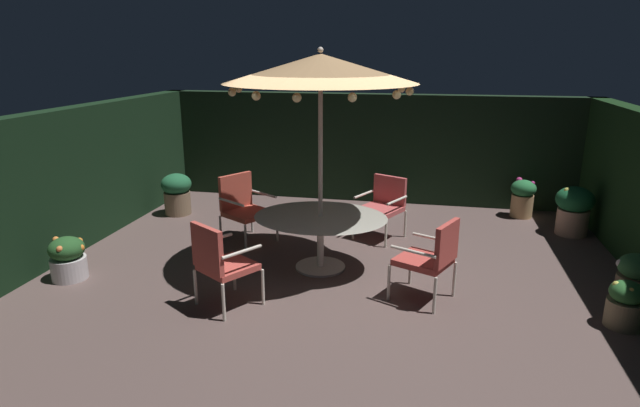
# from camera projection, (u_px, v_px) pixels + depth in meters

# --- Properties ---
(ground_plane) EXTENTS (8.03, 7.42, 0.02)m
(ground_plane) POSITION_uv_depth(u_px,v_px,m) (336.00, 273.00, 6.81)
(ground_plane) COLOR brown
(hedge_backdrop_rear) EXTENTS (8.03, 0.30, 2.01)m
(hedge_backdrop_rear) POSITION_uv_depth(u_px,v_px,m) (369.00, 148.00, 9.86)
(hedge_backdrop_rear) COLOR black
(hedge_backdrop_rear) RESTS_ON ground_plane
(hedge_backdrop_left) EXTENTS (0.30, 7.42, 2.01)m
(hedge_backdrop_left) POSITION_uv_depth(u_px,v_px,m) (63.00, 183.00, 7.27)
(hedge_backdrop_left) COLOR black
(hedge_backdrop_left) RESTS_ON ground_plane
(patio_dining_table) EXTENTS (1.74, 1.44, 0.73)m
(patio_dining_table) POSITION_uv_depth(u_px,v_px,m) (320.00, 225.00, 6.78)
(patio_dining_table) COLOR silver
(patio_dining_table) RESTS_ON ground_plane
(patio_umbrella) EXTENTS (2.36, 2.36, 2.81)m
(patio_umbrella) POSITION_uv_depth(u_px,v_px,m) (320.00, 69.00, 6.23)
(patio_umbrella) COLOR beige
(patio_umbrella) RESTS_ON ground_plane
(patio_chair_north) EXTENTS (0.78, 0.76, 0.97)m
(patio_chair_north) POSITION_uv_depth(u_px,v_px,m) (432.00, 255.00, 5.89)
(patio_chair_north) COLOR beige
(patio_chair_north) RESTS_ON ground_plane
(patio_chair_northeast) EXTENTS (0.81, 0.80, 0.93)m
(patio_chair_northeast) POSITION_uv_depth(u_px,v_px,m) (383.00, 203.00, 7.98)
(patio_chair_northeast) COLOR silver
(patio_chair_northeast) RESTS_ON ground_plane
(patio_chair_east) EXTENTS (0.85, 0.86, 1.00)m
(patio_chair_east) POSITION_uv_depth(u_px,v_px,m) (243.00, 205.00, 7.82)
(patio_chair_east) COLOR silver
(patio_chair_east) RESTS_ON ground_plane
(patio_chair_southeast) EXTENTS (0.78, 0.78, 1.00)m
(patio_chair_southeast) POSITION_uv_depth(u_px,v_px,m) (220.00, 260.00, 5.72)
(patio_chair_southeast) COLOR beige
(patio_chair_southeast) RESTS_ON ground_plane
(potted_plant_back_left) EXTENTS (0.42, 0.43, 0.66)m
(potted_plant_back_left) POSITION_uv_depth(u_px,v_px,m) (523.00, 197.00, 8.98)
(potted_plant_back_left) COLOR tan
(potted_plant_back_left) RESTS_ON ground_plane
(potted_plant_front_corner) EXTENTS (0.44, 0.43, 0.55)m
(potted_plant_front_corner) POSITION_uv_depth(u_px,v_px,m) (68.00, 258.00, 6.55)
(potted_plant_front_corner) COLOR silver
(potted_plant_front_corner) RESTS_ON ground_plane
(potted_plant_right_near) EXTENTS (0.35, 0.35, 0.58)m
(potted_plant_right_near) POSITION_uv_depth(u_px,v_px,m) (391.00, 193.00, 9.43)
(potted_plant_right_near) COLOR silver
(potted_plant_right_near) RESTS_ON ground_plane
(potted_plant_right_far) EXTENTS (0.36, 0.36, 0.51)m
(potted_plant_right_far) POSITION_uv_depth(u_px,v_px,m) (625.00, 304.00, 5.41)
(potted_plant_right_far) COLOR #837455
(potted_plant_right_far) RESTS_ON ground_plane
(potted_plant_left_near) EXTENTS (0.43, 0.42, 0.53)m
(potted_plant_left_near) POSITION_uv_depth(u_px,v_px,m) (636.00, 275.00, 6.05)
(potted_plant_left_near) COLOR #7B634C
(potted_plant_left_near) RESTS_ON ground_plane
(potted_plant_left_far) EXTENTS (0.52, 0.52, 0.72)m
(potted_plant_left_far) POSITION_uv_depth(u_px,v_px,m) (177.00, 192.00, 9.13)
(potted_plant_left_far) COLOR #7D654C
(potted_plant_left_far) RESTS_ON ground_plane
(potted_plant_back_center) EXTENTS (0.57, 0.57, 0.77)m
(potted_plant_back_center) POSITION_uv_depth(u_px,v_px,m) (574.00, 209.00, 8.09)
(potted_plant_back_center) COLOR tan
(potted_plant_back_center) RESTS_ON ground_plane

